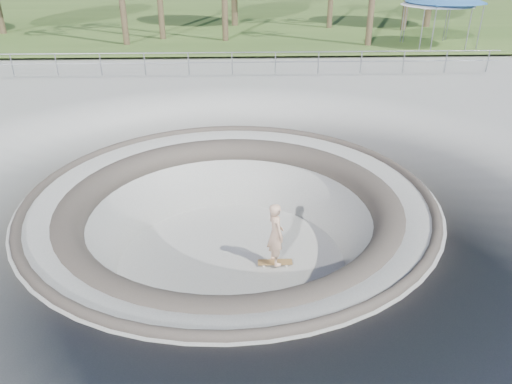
% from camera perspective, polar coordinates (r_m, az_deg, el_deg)
% --- Properties ---
extents(ground, '(180.00, 180.00, 0.00)m').
position_cam_1_polar(ground, '(12.61, -2.97, -0.45)').
color(ground, '#ADACA7').
rests_on(ground, ground).
extents(skate_bowl, '(14.00, 14.00, 4.10)m').
position_cam_1_polar(skate_bowl, '(13.54, -2.79, -7.34)').
color(skate_bowl, '#ADACA7').
rests_on(skate_bowl, ground).
extents(grass_strip, '(180.00, 36.00, 0.12)m').
position_cam_1_polar(grass_strip, '(45.54, -2.58, 19.88)').
color(grass_strip, '#375221').
rests_on(grass_strip, ground).
extents(distant_hills, '(103.20, 45.00, 28.60)m').
position_cam_1_polar(distant_hills, '(69.65, 0.84, 16.33)').
color(distant_hills, olive).
rests_on(distant_hills, ground).
extents(safety_railing, '(25.00, 0.06, 1.03)m').
position_cam_1_polar(safety_railing, '(23.75, -2.75, 14.51)').
color(safety_railing, gray).
rests_on(safety_railing, ground).
extents(skateboard, '(0.91, 0.26, 0.09)m').
position_cam_1_polar(skateboard, '(13.29, 2.20, -8.04)').
color(skateboard, olive).
rests_on(skateboard, ground).
extents(skater, '(0.60, 0.73, 1.74)m').
position_cam_1_polar(skater, '(12.81, 2.27, -4.78)').
color(skater, '#E2B392').
rests_on(skater, skateboard).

